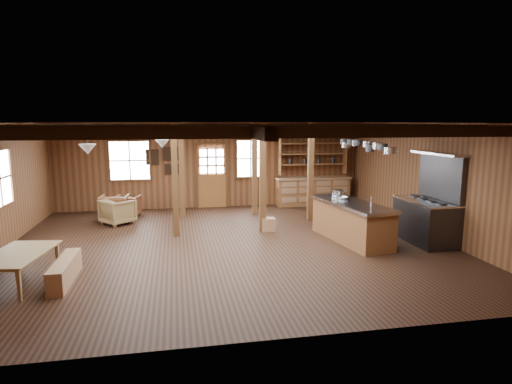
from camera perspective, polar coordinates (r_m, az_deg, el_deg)
room at (r=9.77m, az=-3.68°, el=0.95°), size 10.04×9.04×2.84m
ceiling_joists at (r=9.84m, az=-3.89°, el=8.49°), size 9.80×8.82×0.18m
timber_posts at (r=11.88m, az=-2.43°, el=2.47°), size 3.95×2.35×2.80m
back_door at (r=14.22m, az=-5.88°, el=1.48°), size 1.02×0.08×2.15m
window_back_left at (r=14.17m, az=-16.49°, el=4.04°), size 1.32×0.06×1.32m
window_back_right at (r=14.32m, az=-0.73°, el=4.48°), size 1.02×0.06×1.32m
notice_boards at (r=14.10m, az=-12.03°, el=4.35°), size 1.08×0.03×0.90m
back_counter at (r=14.70m, az=7.54°, el=0.60°), size 2.55×0.60×2.45m
pendant_lamps at (r=10.66m, az=-16.58°, el=5.89°), size 1.86×2.36×0.66m
pot_rack at (r=10.86m, az=14.24°, el=6.19°), size 0.37×3.00×0.44m
kitchen_island at (r=10.46m, az=12.60°, el=-3.83°), size 1.27×2.61×1.20m
step_stool at (r=11.16m, az=1.62°, el=-4.36°), size 0.40×0.29×0.35m
commercial_range at (r=10.87m, az=21.97°, el=-2.75°), size 0.88×1.72×2.12m
dining_table at (r=8.63m, az=-28.92°, el=-8.98°), size 1.13×1.74×0.57m
bench_aisle at (r=8.46m, az=-24.13°, el=-9.57°), size 0.28×1.48×0.41m
armchair_a at (r=13.11m, az=-18.35°, el=-1.94°), size 0.82×0.84×0.72m
armchair_b at (r=13.37m, az=-16.77°, el=-1.81°), size 0.82×0.83×0.65m
armchair_c at (r=12.49m, az=-17.94°, el=-2.50°), size 1.08×1.08×0.71m
counter_pot at (r=11.09m, az=10.88°, el=-0.14°), size 0.29×0.29×0.17m
bowl at (r=10.72m, az=11.53°, el=-0.79°), size 0.32×0.32×0.06m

